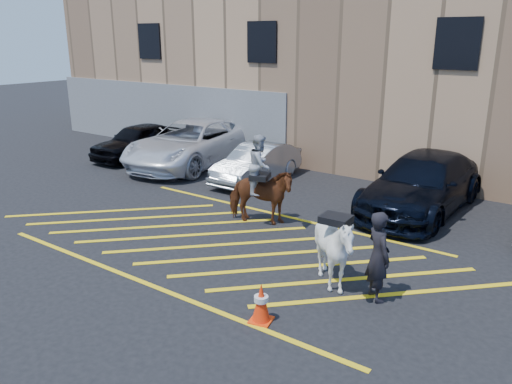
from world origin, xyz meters
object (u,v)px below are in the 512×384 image
Objects in this scene: car_silver_sedan at (257,163)px; traffic_cone at (261,303)px; car_white_pickup at (192,143)px; saddled_white at (334,250)px; handler at (378,256)px; mounted_bay at (260,189)px; car_black_suv at (138,141)px; car_blue_suv at (422,183)px.

car_silver_sedan is 8.93m from traffic_cone.
saddled_white is at bearing -39.56° from car_white_pickup.
car_silver_sedan is at bearing 125.70° from traffic_cone.
traffic_cone is (8.60, -7.67, -0.49)m from car_white_pickup.
handler is 0.73× the size of mounted_bay.
handler is 0.87m from saddled_white.
car_silver_sedan is (5.97, -0.01, -0.07)m from car_black_suv.
handler reaches higher than car_black_suv.
traffic_cone is at bearing -104.16° from saddled_white.
mounted_bay is 3.31× the size of traffic_cone.
car_black_suv is 5.97m from car_silver_sedan.
handler is at bearing -26.05° from mounted_bay.
car_black_suv is 2.37× the size of handler.
mounted_bay reaches higher than handler.
car_blue_suv is (8.99, -0.16, -0.06)m from car_white_pickup.
handler is (6.54, -5.32, 0.24)m from car_silver_sedan.
car_blue_suv is 3.14× the size of handler.
saddled_white reaches higher than car_silver_sedan.
saddled_white reaches higher than traffic_cone.
car_black_suv is 1.72× the size of mounted_bay.
handler is at bearing -77.87° from car_blue_suv.
car_blue_suv is at bearing 48.53° from mounted_bay.
traffic_cone is at bearing -90.37° from car_blue_suv.
saddled_white is (5.67, -5.41, 0.18)m from car_silver_sedan.
car_black_suv is 5.70× the size of traffic_cone.
handler is at bearing -23.85° from car_black_suv.
car_black_suv is 11.57m from car_blue_suv.
car_silver_sedan is (3.39, -0.42, -0.22)m from car_white_pickup.
mounted_bay reaches higher than car_white_pickup.
car_blue_suv is 2.28× the size of mounted_bay.
saddled_white is 2.24× the size of traffic_cone.
handler is 4.56m from mounted_bay.
car_black_suv is at bearing 179.00° from car_silver_sedan.
car_white_pickup is 1.12× the size of car_blue_suv.
car_white_pickup is 8.45× the size of traffic_cone.
car_white_pickup is 3.43m from car_silver_sedan.
car_blue_suv is at bearing 87.05° from traffic_cone.
car_white_pickup reaches higher than car_blue_suv.
car_blue_suv is at bearing -7.86° from car_white_pickup.
traffic_cone is (2.77, -3.93, -0.61)m from mounted_bay.
car_blue_suv is at bearing 0.46° from car_black_suv.
car_blue_suv is (5.60, 0.26, 0.16)m from car_silver_sedan.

